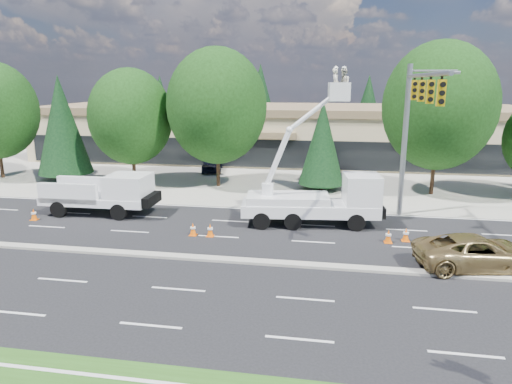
% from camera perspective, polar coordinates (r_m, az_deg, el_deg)
% --- Properties ---
extents(ground, '(140.00, 140.00, 0.00)m').
position_cam_1_polar(ground, '(21.46, -6.86, -8.34)').
color(ground, black).
rests_on(ground, ground).
extents(concrete_apron, '(140.00, 22.00, 0.01)m').
position_cam_1_polar(concrete_apron, '(40.27, 1.19, 2.18)').
color(concrete_apron, gray).
rests_on(concrete_apron, ground).
extents(road_median, '(120.00, 0.55, 0.12)m').
position_cam_1_polar(road_median, '(21.43, -6.87, -8.19)').
color(road_median, gray).
rests_on(road_median, ground).
extents(strip_mall, '(50.40, 15.40, 5.50)m').
position_cam_1_polar(strip_mall, '(49.63, 2.93, 7.63)').
color(strip_mall, '#C1B284').
rests_on(strip_mall, ground).
extents(tree_front_b, '(4.34, 4.34, 8.56)m').
position_cam_1_polar(tree_front_b, '(40.58, -23.10, 7.74)').
color(tree_front_b, '#332114').
rests_on(tree_front_b, ground).
extents(tree_front_c, '(6.55, 6.55, 9.08)m').
position_cam_1_polar(tree_front_c, '(37.64, -15.39, 9.07)').
color(tree_front_c, '#332114').
rests_on(tree_front_c, ground).
extents(tree_front_d, '(7.63, 7.63, 10.58)m').
position_cam_1_polar(tree_front_d, '(35.21, -4.91, 10.65)').
color(tree_front_d, '#332114').
rests_on(tree_front_d, ground).
extents(tree_front_e, '(3.40, 3.40, 6.71)m').
position_cam_1_polar(tree_front_e, '(34.33, 8.29, 6.13)').
color(tree_front_e, '#332114').
rests_on(tree_front_e, ground).
extents(tree_front_f, '(7.81, 7.81, 10.83)m').
position_cam_1_polar(tree_front_f, '(34.83, 21.92, 9.94)').
color(tree_front_f, '#332114').
rests_on(tree_front_f, ground).
extents(tree_back_a, '(4.50, 4.50, 8.88)m').
position_cam_1_polar(tree_back_a, '(65.61, -11.81, 10.51)').
color(tree_back_a, '#332114').
rests_on(tree_back_a, ground).
extents(tree_back_b, '(5.24, 5.24, 10.32)m').
position_cam_1_polar(tree_back_b, '(61.88, 0.57, 11.34)').
color(tree_back_b, '#332114').
rests_on(tree_back_b, ground).
extents(tree_back_c, '(4.51, 4.51, 8.89)m').
position_cam_1_polar(tree_back_c, '(61.27, 13.82, 10.22)').
color(tree_back_c, '#332114').
rests_on(tree_back_c, ground).
extents(tree_back_d, '(4.80, 4.80, 9.47)m').
position_cam_1_polar(tree_back_d, '(63.21, 24.90, 9.74)').
color(tree_back_d, '#332114').
rests_on(tree_back_d, ground).
extents(signal_mast, '(2.76, 10.16, 9.00)m').
position_cam_1_polar(signal_mast, '(26.49, 19.03, 8.71)').
color(signal_mast, gray).
rests_on(signal_mast, ground).
extents(utility_pickup, '(6.63, 2.72, 2.53)m').
position_cam_1_polar(utility_pickup, '(29.59, -18.36, -0.67)').
color(utility_pickup, white).
rests_on(utility_pickup, ground).
extents(bucket_truck, '(7.92, 3.23, 8.79)m').
position_cam_1_polar(bucket_truck, '(26.06, 8.02, -0.25)').
color(bucket_truck, white).
rests_on(bucket_truck, ground).
extents(traffic_cone_a, '(0.40, 0.40, 0.70)m').
position_cam_1_polar(traffic_cone_a, '(30.07, -26.03, -2.53)').
color(traffic_cone_a, '#F86107').
rests_on(traffic_cone_a, ground).
extents(traffic_cone_b, '(0.40, 0.40, 0.70)m').
position_cam_1_polar(traffic_cone_b, '(24.60, -7.89, -4.62)').
color(traffic_cone_b, '#F86107').
rests_on(traffic_cone_b, ground).
extents(traffic_cone_c, '(0.40, 0.40, 0.70)m').
position_cam_1_polar(traffic_cone_c, '(24.35, -5.76, -4.76)').
color(traffic_cone_c, '#F86107').
rests_on(traffic_cone_c, ground).
extents(traffic_cone_d, '(0.40, 0.40, 0.70)m').
position_cam_1_polar(traffic_cone_d, '(24.24, 16.22, -5.33)').
color(traffic_cone_d, '#F86107').
rests_on(traffic_cone_d, ground).
extents(traffic_cone_e, '(0.40, 0.40, 0.70)m').
position_cam_1_polar(traffic_cone_e, '(24.75, 18.23, -5.09)').
color(traffic_cone_e, '#F86107').
rests_on(traffic_cone_e, ground).
extents(minivan, '(5.68, 3.35, 1.48)m').
position_cam_1_polar(minivan, '(22.28, 25.95, -6.79)').
color(minivan, olive).
rests_on(minivan, ground).
extents(parked_car_west, '(2.55, 4.57, 1.47)m').
position_cam_1_polar(parked_car_west, '(42.04, -5.51, 3.62)').
color(parked_car_west, black).
rests_on(parked_car_west, ground).
extents(parked_car_east, '(3.00, 4.79, 1.49)m').
position_cam_1_polar(parked_car_east, '(39.48, 8.21, 2.91)').
color(parked_car_east, black).
rests_on(parked_car_east, ground).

